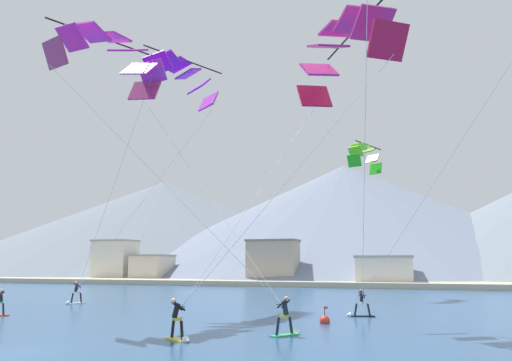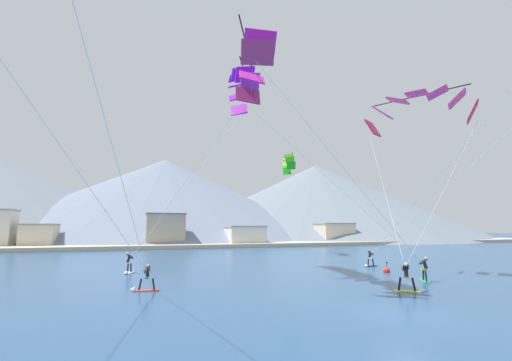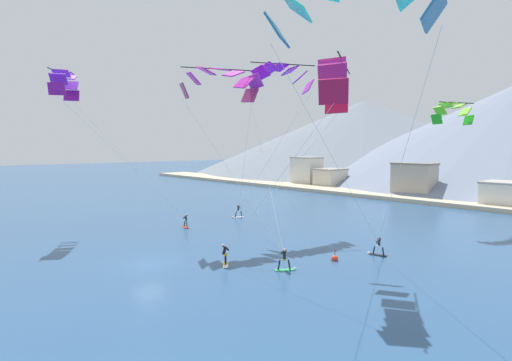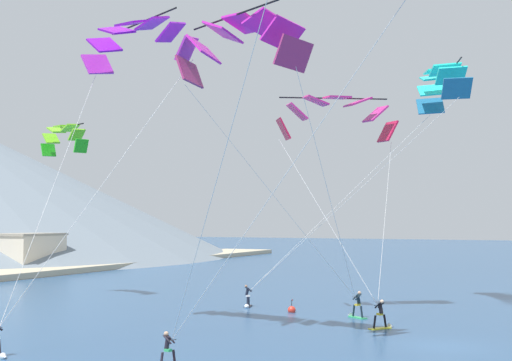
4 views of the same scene
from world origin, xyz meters
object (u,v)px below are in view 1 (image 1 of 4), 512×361
(kitesurfer_near_lead, at_px, (358,308))
(parafoil_kite_mid_center, at_px, (108,54))
(kitesurfer_mid_center, at_px, (288,322))
(parafoil_kite_distant_high_outer, at_px, (364,155))
(parafoil_kite_far_left, at_px, (179,76))
(race_marker_buoy, at_px, (325,321))
(kitesurfer_far_left, at_px, (74,296))
(parafoil_kite_far_right, at_px, (343,49))
(kitesurfer_far_right, at_px, (179,327))

(kitesurfer_near_lead, distance_m, parafoil_kite_mid_center, 21.95)
(kitesurfer_mid_center, height_order, parafoil_kite_mid_center, parafoil_kite_mid_center)
(parafoil_kite_mid_center, xyz_separation_m, parafoil_kite_distant_high_outer, (13.27, 23.07, -2.50))
(parafoil_kite_far_left, bearing_deg, race_marker_buoy, -24.14)
(kitesurfer_mid_center, height_order, parafoil_kite_distant_high_outer, parafoil_kite_distant_high_outer)
(kitesurfer_far_left, height_order, parafoil_kite_mid_center, parafoil_kite_mid_center)
(kitesurfer_far_left, relative_size, parafoil_kite_far_left, 0.11)
(kitesurfer_mid_center, relative_size, race_marker_buoy, 1.80)
(kitesurfer_mid_center, distance_m, parafoil_kite_far_left, 22.36)
(kitesurfer_mid_center, relative_size, kitesurfer_far_left, 1.00)
(kitesurfer_near_lead, relative_size, race_marker_buoy, 1.75)
(parafoil_kite_distant_high_outer, bearing_deg, kitesurfer_near_lead, -87.06)
(parafoil_kite_far_right, distance_m, parafoil_kite_distant_high_outer, 23.62)
(kitesurfer_far_left, distance_m, parafoil_kite_distant_high_outer, 28.88)
(kitesurfer_near_lead, relative_size, parafoil_kite_mid_center, 0.11)
(parafoil_kite_mid_center, bearing_deg, race_marker_buoy, 10.21)
(kitesurfer_far_right, bearing_deg, parafoil_kite_far_right, 37.03)
(parafoil_kite_mid_center, xyz_separation_m, parafoil_kite_far_right, (14.55, -0.51, -1.85))
(kitesurfer_mid_center, distance_m, parafoil_kite_mid_center, 19.73)
(parafoil_kite_mid_center, relative_size, race_marker_buoy, 15.70)
(kitesurfer_near_lead, height_order, kitesurfer_far_left, kitesurfer_far_left)
(kitesurfer_near_lead, relative_size, parafoil_kite_distant_high_outer, 0.32)
(kitesurfer_mid_center, bearing_deg, parafoil_kite_far_left, 137.06)
(parafoil_kite_far_right, bearing_deg, kitesurfer_mid_center, -140.75)
(kitesurfer_far_left, bearing_deg, parafoil_kite_distant_high_outer, 33.45)
(parafoil_kite_far_right, xyz_separation_m, parafoil_kite_distant_high_outer, (-1.28, 23.58, -0.65))
(kitesurfer_far_left, bearing_deg, kitesurfer_mid_center, -29.46)
(race_marker_buoy, bearing_deg, kitesurfer_mid_center, -99.20)
(kitesurfer_near_lead, height_order, race_marker_buoy, kitesurfer_near_lead)
(parafoil_kite_far_left, bearing_deg, kitesurfer_near_lead, -5.11)
(race_marker_buoy, bearing_deg, kitesurfer_far_right, -121.68)
(kitesurfer_near_lead, distance_m, kitesurfer_far_right, 13.33)
(kitesurfer_near_lead, relative_size, parafoil_kite_far_left, 0.10)
(kitesurfer_far_left, height_order, parafoil_kite_distant_high_outer, parafoil_kite_distant_high_outer)
(kitesurfer_far_left, distance_m, kitesurfer_far_right, 21.65)
(kitesurfer_far_right, xyz_separation_m, parafoil_kite_far_left, (-6.91, 13.00, 16.68))
(kitesurfer_far_left, bearing_deg, parafoil_kite_far_right, -22.28)
(kitesurfer_far_right, relative_size, parafoil_kite_distant_high_outer, 0.33)
(parafoil_kite_distant_high_outer, bearing_deg, kitesurfer_mid_center, -92.86)
(parafoil_kite_mid_center, bearing_deg, kitesurfer_mid_center, -12.25)
(kitesurfer_mid_center, relative_size, parafoil_kite_far_left, 0.11)
(kitesurfer_near_lead, bearing_deg, kitesurfer_far_right, -117.38)
(kitesurfer_far_right, bearing_deg, race_marker_buoy, 58.32)
(parafoil_kite_mid_center, distance_m, parafoil_kite_far_right, 14.68)
(parafoil_kite_far_left, distance_m, parafoil_kite_distant_high_outer, 20.08)
(parafoil_kite_distant_high_outer, height_order, race_marker_buoy, parafoil_kite_distant_high_outer)
(parafoil_kite_distant_high_outer, relative_size, race_marker_buoy, 5.46)
(kitesurfer_near_lead, height_order, parafoil_kite_distant_high_outer, parafoil_kite_distant_high_outer)
(kitesurfer_far_right, xyz_separation_m, parafoil_kite_far_right, (6.56, 4.95, 13.60))
(kitesurfer_near_lead, bearing_deg, parafoil_kite_distant_high_outer, 92.94)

